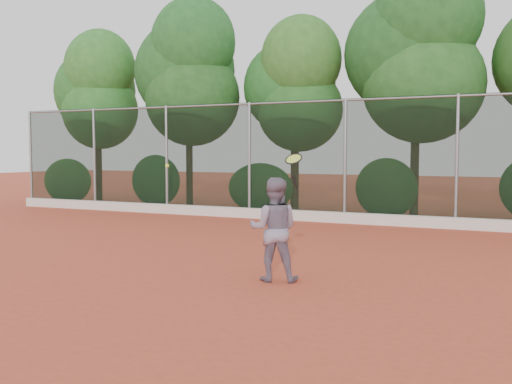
% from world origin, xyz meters
% --- Properties ---
extents(ground, '(80.00, 80.00, 0.00)m').
position_xyz_m(ground, '(0.00, 0.00, 0.00)').
color(ground, '#BB452C').
rests_on(ground, ground).
extents(concrete_curb, '(24.00, 0.20, 0.30)m').
position_xyz_m(concrete_curb, '(0.00, 6.82, 0.15)').
color(concrete_curb, silver).
rests_on(concrete_curb, ground).
extents(tennis_player, '(0.93, 0.81, 1.61)m').
position_xyz_m(tennis_player, '(1.06, -0.62, 0.81)').
color(tennis_player, gray).
rests_on(tennis_player, ground).
extents(chainlink_fence, '(24.09, 0.09, 3.50)m').
position_xyz_m(chainlink_fence, '(-0.00, 7.00, 1.86)').
color(chainlink_fence, black).
rests_on(chainlink_fence, ground).
extents(foliage_backdrop, '(23.70, 3.63, 7.55)m').
position_xyz_m(foliage_backdrop, '(-0.55, 8.98, 4.40)').
color(foliage_backdrop, '#3C2217').
rests_on(foliage_backdrop, ground).
extents(tennis_racket, '(0.28, 0.28, 0.55)m').
position_xyz_m(tennis_racket, '(1.46, -0.82, 1.86)').
color(tennis_racket, black).
rests_on(tennis_racket, ground).
extents(tennis_ball_in_flight, '(0.06, 0.06, 0.06)m').
position_xyz_m(tennis_ball_in_flight, '(-0.78, -0.80, 1.78)').
color(tennis_ball_in_flight, '#EBF738').
rests_on(tennis_ball_in_flight, ground).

